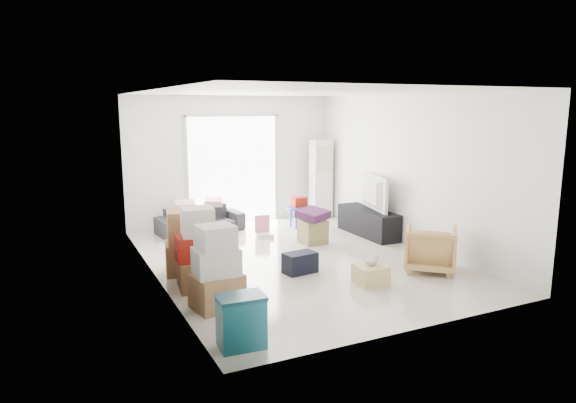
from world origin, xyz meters
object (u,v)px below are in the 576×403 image
Objects in this scene: tv_console at (368,222)px; sofa at (200,216)px; ac_tower at (321,179)px; television at (369,205)px; ottoman at (313,232)px; wood_crate at (371,275)px; storage_bins at (241,321)px; armchair at (431,247)px; kids_table at (299,206)px.

sofa is (-2.88, 1.66, 0.08)m from tv_console.
ac_tower is 2.89m from sofa.
ottoman is (-1.26, -0.07, -0.37)m from television.
storage_bins is at bearing -156.33° from wood_crate.
armchair is (-0.35, -4.06, -0.50)m from ac_tower.
television is 2.68× the size of ottoman.
tv_console is at bearing 56.33° from wood_crate.
storage_bins is at bearing -139.08° from tv_console.
ac_tower is at bearing -3.76° from sofa.
ottoman is at bearing -105.27° from kids_table.
tv_console is at bearing -57.52° from armchair.
storage_bins is (-3.90, -3.38, 0.03)m from tv_console.
storage_bins is (-3.90, -3.38, -0.30)m from television.
kids_table reaches higher than tv_console.
tv_console is 0.90× the size of sofa.
kids_table is at bearing -21.41° from sofa.
television reaches higher than ottoman.
wood_crate is at bearing -110.03° from ac_tower.
armchair is at bearing -81.10° from kids_table.
ac_tower is at bearing -52.37° from armchair.
ac_tower is 2.74× the size of kids_table.
kids_table reaches higher than wood_crate.
television reaches higher than kids_table.
kids_table is 1.55× the size of wood_crate.
television reaches higher than storage_bins.
sofa reaches higher than ottoman.
sofa is at bearing -15.01° from armchair.
sofa is 2.25× the size of armchair.
wood_crate is at bearing -100.36° from kids_table.
television is 1.32m from ottoman.
sofa is 3.00× the size of storage_bins.
sofa reaches higher than kids_table.
armchair is 1.83× the size of wood_crate.
television is at bearing -88.42° from ac_tower.
sofa is at bearing 78.62° from storage_bins.
storage_bins reaches higher than tv_console.
television is 2.80× the size of wood_crate.
tv_console is 0.33m from television.
television is 2.87m from wood_crate.
armchair is (2.49, -3.91, 0.04)m from sofa.
armchair reaches higher than sofa.
tv_console is at bearing -88.42° from ac_tower.
armchair is 1.33× the size of storage_bins.
wood_crate is at bearing -123.67° from tv_console.
storage_bins reaches higher than ottoman.
ac_tower reaches higher than ottoman.
ac_tower reaches higher than television.
tv_console is 2.03× the size of armchair.
sofa is 2.66× the size of kids_table.
armchair is at bearing -94.89° from ac_tower.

